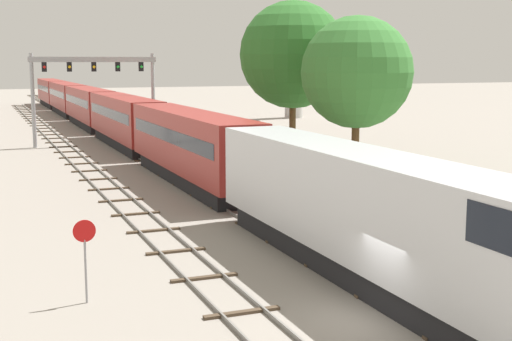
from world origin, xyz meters
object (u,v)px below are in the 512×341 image
(trackside_tree_left, at_px, (293,55))
(trackside_tree_mid, at_px, (357,72))
(passenger_train, at_px, (103,112))
(stop_sign, at_px, (85,249))
(signal_gantry, at_px, (94,78))

(trackside_tree_left, height_order, trackside_tree_mid, trackside_tree_left)
(passenger_train, bearing_deg, stop_sign, -100.35)
(passenger_train, xyz_separation_m, trackside_tree_left, (11.92, -23.85, 6.01))
(signal_gantry, height_order, stop_sign, signal_gantry)
(signal_gantry, bearing_deg, stop_sign, -99.60)
(signal_gantry, xyz_separation_m, stop_sign, (-7.75, -45.80, -4.60))
(signal_gantry, bearing_deg, trackside_tree_left, -46.48)
(signal_gantry, relative_size, trackside_tree_left, 0.92)
(trackside_tree_left, bearing_deg, trackside_tree_mid, -87.69)
(trackside_tree_left, relative_size, trackside_tree_mid, 1.16)
(passenger_train, relative_size, trackside_tree_left, 10.04)
(stop_sign, bearing_deg, signal_gantry, 80.40)
(stop_sign, distance_m, trackside_tree_left, 38.47)
(stop_sign, relative_size, trackside_tree_mid, 0.25)
(trackside_tree_mid, bearing_deg, stop_sign, -136.87)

